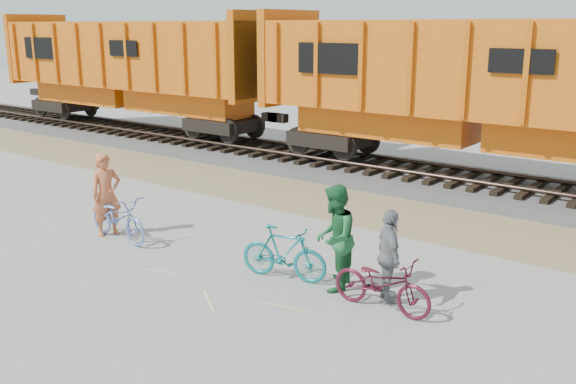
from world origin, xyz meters
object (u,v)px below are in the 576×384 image
(bicycle_maroon, at_px, (382,284))
(person_man, at_px, (334,238))
(hopper_car_center, at_px, (486,88))
(hopper_car_left, at_px, (133,67))
(person_woman, at_px, (389,256))
(bicycle_blue, at_px, (118,218))
(bicycle_teal, at_px, (284,253))
(person_solo, at_px, (106,195))

(bicycle_maroon, xyz_separation_m, person_man, (-1.16, 0.29, 0.50))
(person_man, bearing_deg, hopper_car_center, 162.54)
(person_man, bearing_deg, hopper_car_left, -139.45)
(bicycle_maroon, bearing_deg, person_woman, 13.56)
(person_man, bearing_deg, bicycle_maroon, 54.73)
(hopper_car_left, bearing_deg, bicycle_blue, -41.56)
(bicycle_blue, distance_m, bicycle_teal, 4.38)
(hopper_car_center, distance_m, bicycle_blue, 10.52)
(bicycle_blue, bearing_deg, person_solo, 83.70)
(hopper_car_center, relative_size, person_man, 7.19)
(person_solo, bearing_deg, bicycle_blue, -83.78)
(person_solo, bearing_deg, hopper_car_left, 64.86)
(hopper_car_center, bearing_deg, hopper_car_left, 180.00)
(hopper_car_left, relative_size, bicycle_teal, 8.07)
(bicycle_teal, relative_size, person_woman, 1.04)
(hopper_car_center, distance_m, bicycle_teal, 8.96)
(bicycle_teal, xyz_separation_m, person_man, (1.00, 0.20, 0.45))
(bicycle_maroon, relative_size, person_woman, 1.09)
(bicycle_maroon, bearing_deg, hopper_car_left, 62.02)
(bicycle_blue, height_order, person_woman, person_woman)
(hopper_car_left, height_order, bicycle_teal, hopper_car_left)
(hopper_car_center, distance_m, bicycle_maroon, 9.20)
(person_solo, relative_size, person_woman, 1.14)
(hopper_car_center, xyz_separation_m, person_woman, (1.58, -8.29, -2.17))
(bicycle_maroon, height_order, person_solo, person_solo)
(hopper_car_left, xyz_separation_m, bicycle_blue, (10.17, -9.01, -2.49))
(hopper_car_left, distance_m, bicycle_teal, 17.06)
(bicycle_maroon, distance_m, person_woman, 0.54)
(person_solo, bearing_deg, bicycle_maroon, -70.63)
(hopper_car_left, distance_m, bicycle_blue, 13.81)
(person_solo, distance_m, person_woman, 6.95)
(hopper_car_left, height_order, hopper_car_center, same)
(bicycle_blue, distance_m, person_solo, 0.67)
(hopper_car_left, relative_size, person_woman, 8.41)
(hopper_car_left, bearing_deg, person_woman, -26.55)
(person_solo, relative_size, person_man, 0.98)
(person_solo, bearing_deg, person_man, -67.42)
(hopper_car_left, relative_size, bicycle_blue, 7.06)
(hopper_car_center, distance_m, person_man, 8.65)
(hopper_car_left, relative_size, bicycle_maroon, 7.71)
(hopper_car_center, height_order, person_solo, hopper_car_center)
(bicycle_teal, bearing_deg, hopper_car_left, 46.81)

